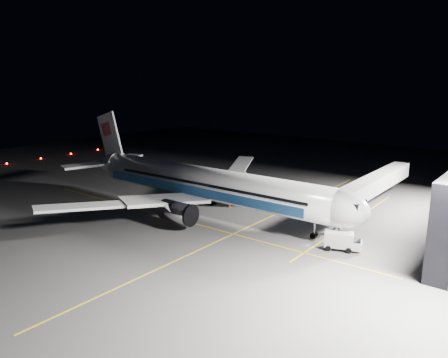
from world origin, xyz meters
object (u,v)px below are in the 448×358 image
airliner (203,183)px  safety_cone_a (211,203)px  baggage_tug (269,189)px  safety_cone_b (230,205)px  service_truck (343,241)px  safety_cone_c (275,199)px  jet_bridge (369,186)px

airliner → safety_cone_a: bearing=111.2°
airliner → baggage_tug: airliner is taller
airliner → safety_cone_b: size_ratio=95.06×
airliner → service_truck: (26.73, -1.84, -3.80)m
safety_cone_a → safety_cone_b: 3.74m
baggage_tug → safety_cone_b: bearing=-65.2°
safety_cone_a → safety_cone_c: safety_cone_a is taller
service_truck → safety_cone_c: (-20.32, 15.71, -1.10)m
jet_bridge → safety_cone_c: size_ratio=66.59×
jet_bridge → baggage_tug: 21.49m
jet_bridge → safety_cone_c: bearing=-165.9°
jet_bridge → service_truck: bearing=-79.6°
jet_bridge → safety_cone_c: (-16.67, -4.18, -4.32)m
service_truck → safety_cone_c: size_ratio=10.32×
baggage_tug → safety_cone_c: baggage_tug is taller
baggage_tug → safety_cone_c: 6.59m
safety_cone_a → airliner: bearing=-68.8°
service_truck → safety_cone_c: bearing=122.1°
airliner → safety_cone_b: airliner is taller
jet_bridge → safety_cone_c: 17.72m
jet_bridge → safety_cone_b: bearing=-148.3°
airliner → safety_cone_b: (2.03, 5.07, -4.84)m
jet_bridge → safety_cone_a: size_ratio=54.51×
airliner → baggage_tug: bearing=84.1°
safety_cone_a → safety_cone_c: (7.96, 9.87, -0.06)m
safety_cone_b → jet_bridge: bearing=31.7°
service_truck → safety_cone_b: service_truck is taller
safety_cone_b → safety_cone_c: size_ratio=1.25×
safety_cone_b → airliner: bearing=-111.8°
airliner → safety_cone_c: bearing=65.2°
service_truck → safety_cone_c: service_truck is taller
service_truck → safety_cone_b: 25.67m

